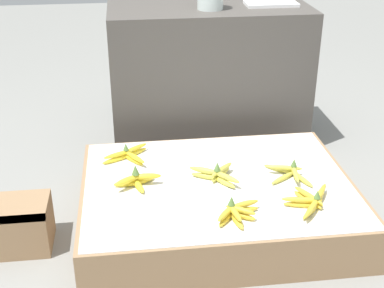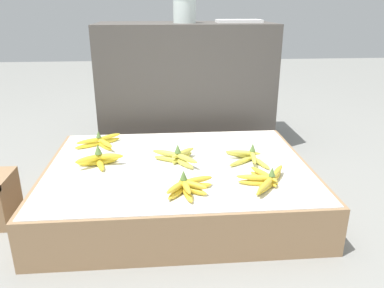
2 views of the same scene
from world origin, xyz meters
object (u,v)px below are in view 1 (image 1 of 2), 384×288
object	(u,v)px
banana_bunch_middle_midleft	(217,174)
banana_bunch_back_left	(128,155)
banana_bunch_middle_midright	(289,173)
banana_bunch_front_midleft	(236,212)
banana_bunch_front_midright	(311,201)
banana_bunch_middle_left	(136,180)
wooden_crate	(15,225)
foam_tray_white	(271,4)

from	to	relation	value
banana_bunch_middle_midleft	banana_bunch_back_left	world-z (taller)	banana_bunch_middle_midleft
banana_bunch_middle_midright	banana_bunch_front_midleft	bearing A→B (deg)	-136.12
banana_bunch_front_midright	banana_bunch_back_left	bearing A→B (deg)	145.54
banana_bunch_middle_midright	banana_bunch_middle_left	bearing A→B (deg)	179.42
banana_bunch_back_left	wooden_crate	bearing A→B (deg)	-145.24
wooden_crate	banana_bunch_back_left	distance (m)	0.62
wooden_crate	banana_bunch_front_midright	size ratio (longest dim) A/B	1.19
banana_bunch_front_midleft	wooden_crate	bearing A→B (deg)	166.77
wooden_crate	foam_tray_white	bearing A→B (deg)	35.91
banana_bunch_front_midright	banana_bunch_front_midleft	bearing A→B (deg)	-171.60
banana_bunch_middle_midright	foam_tray_white	distance (m)	1.06
banana_bunch_middle_left	banana_bunch_front_midleft	bearing A→B (deg)	-37.60
banana_bunch_middle_midright	banana_bunch_middle_midleft	bearing A→B (deg)	177.03
banana_bunch_front_midleft	foam_tray_white	xyz separation A→B (m)	(0.41, 1.18, 0.57)
wooden_crate	banana_bunch_back_left	size ratio (longest dim) A/B	1.30
banana_bunch_front_midleft	banana_bunch_middle_midright	xyz separation A→B (m)	(0.30, 0.29, -0.00)
banana_bunch_middle_midright	banana_bunch_back_left	size ratio (longest dim) A/B	1.02
banana_bunch_front_midleft	banana_bunch_middle_left	world-z (taller)	banana_bunch_middle_left
foam_tray_white	banana_bunch_front_midleft	bearing A→B (deg)	-109.39
banana_bunch_back_left	foam_tray_white	size ratio (longest dim) A/B	0.80
banana_bunch_front_midleft	banana_bunch_middle_midright	world-z (taller)	banana_bunch_front_midleft
banana_bunch_middle_left	banana_bunch_middle_midright	distance (m)	0.69
banana_bunch_middle_midleft	banana_bunch_front_midleft	bearing A→B (deg)	-85.43
foam_tray_white	banana_bunch_middle_left	bearing A→B (deg)	-132.49
banana_bunch_front_midright	banana_bunch_middle_left	size ratio (longest dim) A/B	1.16
wooden_crate	banana_bunch_middle_midleft	bearing A→B (deg)	6.09
banana_bunch_middle_left	banana_bunch_front_midright	bearing A→B (deg)	-19.42
banana_bunch_front_midleft	banana_bunch_back_left	distance (m)	0.70
banana_bunch_middle_left	foam_tray_white	world-z (taller)	foam_tray_white
banana_bunch_front_midright	banana_bunch_middle_left	xyz separation A→B (m)	(-0.71, 0.25, 0.01)
banana_bunch_front_midright	banana_bunch_middle_midright	xyz separation A→B (m)	(-0.02, 0.24, -0.00)
banana_bunch_middle_left	banana_bunch_middle_midleft	size ratio (longest dim) A/B	0.99
banana_bunch_back_left	foam_tray_white	distance (m)	1.18
banana_bunch_front_midleft	foam_tray_white	bearing A→B (deg)	70.61
foam_tray_white	banana_bunch_middle_midleft	bearing A→B (deg)	-116.85
banana_bunch_middle_left	banana_bunch_back_left	size ratio (longest dim) A/B	0.93
wooden_crate	banana_bunch_front_midright	world-z (taller)	banana_bunch_front_midright
banana_bunch_middle_left	foam_tray_white	size ratio (longest dim) A/B	0.75
wooden_crate	banana_bunch_middle_left	distance (m)	0.55
banana_bunch_middle_midright	banana_bunch_front_midright	bearing A→B (deg)	-85.22
banana_bunch_middle_midleft	foam_tray_white	world-z (taller)	foam_tray_white
wooden_crate	banana_bunch_middle_midleft	size ratio (longest dim) A/B	1.38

